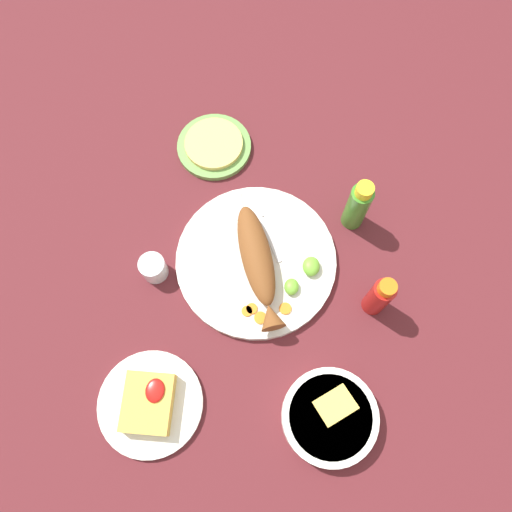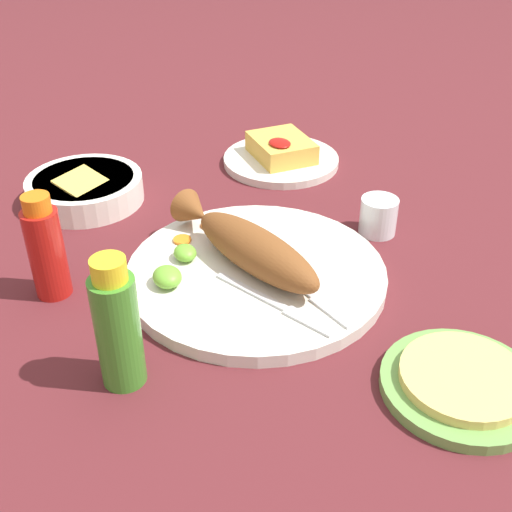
{
  "view_description": "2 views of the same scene",
  "coord_description": "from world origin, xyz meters",
  "px_view_note": "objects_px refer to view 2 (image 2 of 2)",
  "views": [
    {
      "loc": [
        -0.36,
        -0.03,
        1.05
      ],
      "look_at": [
        0.0,
        0.0,
        0.04
      ],
      "focal_mm": 35.0,
      "sensor_mm": 36.0,
      "label": 1
    },
    {
      "loc": [
        0.66,
        -0.28,
        0.51
      ],
      "look_at": [
        0.0,
        0.0,
        0.04
      ],
      "focal_mm": 45.0,
      "sensor_mm": 36.0,
      "label": 2
    }
  ],
  "objects_px": {
    "fork_far": "(281,306)",
    "tortilla_plate": "(462,386)",
    "fork_near": "(310,294)",
    "main_plate": "(256,274)",
    "fried_fish": "(247,245)",
    "guacamole_bowl": "(85,188)",
    "salt_cup": "(378,218)",
    "hot_sauce_bottle_green": "(117,327)",
    "side_plate_fries": "(281,160)",
    "hot_sauce_bottle_red": "(46,249)"
  },
  "relations": [
    {
      "from": "guacamole_bowl",
      "to": "hot_sauce_bottle_green",
      "type": "bearing_deg",
      "value": -5.19
    },
    {
      "from": "salt_cup",
      "to": "tortilla_plate",
      "type": "relative_size",
      "value": 0.32
    },
    {
      "from": "fork_far",
      "to": "hot_sauce_bottle_red",
      "type": "relative_size",
      "value": 1.19
    },
    {
      "from": "fork_far",
      "to": "guacamole_bowl",
      "type": "bearing_deg",
      "value": 175.6
    },
    {
      "from": "main_plate",
      "to": "fork_near",
      "type": "distance_m",
      "value": 0.09
    },
    {
      "from": "hot_sauce_bottle_red",
      "to": "guacamole_bowl",
      "type": "xyz_separation_m",
      "value": [
        -0.24,
        0.09,
        -0.04
      ]
    },
    {
      "from": "fork_far",
      "to": "side_plate_fries",
      "type": "height_order",
      "value": "fork_far"
    },
    {
      "from": "fork_far",
      "to": "hot_sauce_bottle_red",
      "type": "height_order",
      "value": "hot_sauce_bottle_red"
    },
    {
      "from": "fried_fish",
      "to": "fork_far",
      "type": "distance_m",
      "value": 0.11
    },
    {
      "from": "hot_sauce_bottle_red",
      "to": "side_plate_fries",
      "type": "xyz_separation_m",
      "value": [
        -0.24,
        0.44,
        -0.06
      ]
    },
    {
      "from": "fork_near",
      "to": "hot_sauce_bottle_green",
      "type": "distance_m",
      "value": 0.26
    },
    {
      "from": "fried_fish",
      "to": "hot_sauce_bottle_red",
      "type": "distance_m",
      "value": 0.26
    },
    {
      "from": "tortilla_plate",
      "to": "fork_far",
      "type": "bearing_deg",
      "value": -145.8
    },
    {
      "from": "main_plate",
      "to": "hot_sauce_bottle_red",
      "type": "bearing_deg",
      "value": -106.77
    },
    {
      "from": "fork_near",
      "to": "tortilla_plate",
      "type": "height_order",
      "value": "fork_near"
    },
    {
      "from": "side_plate_fries",
      "to": "guacamole_bowl",
      "type": "xyz_separation_m",
      "value": [
        0.0,
        -0.36,
        0.02
      ]
    },
    {
      "from": "hot_sauce_bottle_red",
      "to": "salt_cup",
      "type": "distance_m",
      "value": 0.48
    },
    {
      "from": "fork_near",
      "to": "hot_sauce_bottle_red",
      "type": "height_order",
      "value": "hot_sauce_bottle_red"
    },
    {
      "from": "main_plate",
      "to": "guacamole_bowl",
      "type": "height_order",
      "value": "guacamole_bowl"
    },
    {
      "from": "hot_sauce_bottle_red",
      "to": "hot_sauce_bottle_green",
      "type": "xyz_separation_m",
      "value": [
        0.2,
        0.05,
        0.01
      ]
    },
    {
      "from": "main_plate",
      "to": "hot_sauce_bottle_red",
      "type": "xyz_separation_m",
      "value": [
        -0.08,
        -0.26,
        0.06
      ]
    },
    {
      "from": "fork_far",
      "to": "tortilla_plate",
      "type": "relative_size",
      "value": 0.97
    },
    {
      "from": "main_plate",
      "to": "guacamole_bowl",
      "type": "relative_size",
      "value": 1.88
    },
    {
      "from": "hot_sauce_bottle_green",
      "to": "guacamole_bowl",
      "type": "xyz_separation_m",
      "value": [
        -0.44,
        0.04,
        -0.05
      ]
    },
    {
      "from": "fried_fish",
      "to": "fork_far",
      "type": "bearing_deg",
      "value": -17.38
    },
    {
      "from": "fork_far",
      "to": "hot_sauce_bottle_green",
      "type": "bearing_deg",
      "value": -108.72
    },
    {
      "from": "hot_sauce_bottle_red",
      "to": "tortilla_plate",
      "type": "height_order",
      "value": "hot_sauce_bottle_red"
    },
    {
      "from": "main_plate",
      "to": "fried_fish",
      "type": "bearing_deg",
      "value": -162.5
    },
    {
      "from": "main_plate",
      "to": "tortilla_plate",
      "type": "bearing_deg",
      "value": 23.74
    },
    {
      "from": "fork_near",
      "to": "fork_far",
      "type": "distance_m",
      "value": 0.05
    },
    {
      "from": "side_plate_fries",
      "to": "tortilla_plate",
      "type": "relative_size",
      "value": 1.19
    },
    {
      "from": "fork_near",
      "to": "tortilla_plate",
      "type": "distance_m",
      "value": 0.22
    },
    {
      "from": "fork_far",
      "to": "tortilla_plate",
      "type": "distance_m",
      "value": 0.23
    },
    {
      "from": "hot_sauce_bottle_red",
      "to": "tortilla_plate",
      "type": "bearing_deg",
      "value": 46.73
    },
    {
      "from": "main_plate",
      "to": "tortilla_plate",
      "type": "xyz_separation_m",
      "value": [
        0.28,
        0.12,
        -0.0
      ]
    },
    {
      "from": "main_plate",
      "to": "hot_sauce_bottle_green",
      "type": "height_order",
      "value": "hot_sauce_bottle_green"
    },
    {
      "from": "main_plate",
      "to": "tortilla_plate",
      "type": "height_order",
      "value": "main_plate"
    },
    {
      "from": "fork_near",
      "to": "side_plate_fries",
      "type": "xyz_separation_m",
      "value": [
        -0.4,
        0.15,
        -0.01
      ]
    },
    {
      "from": "fork_far",
      "to": "fork_near",
      "type": "bearing_deg",
      "value": 75.95
    },
    {
      "from": "main_plate",
      "to": "salt_cup",
      "type": "bearing_deg",
      "value": 100.82
    },
    {
      "from": "fork_far",
      "to": "hot_sauce_bottle_green",
      "type": "relative_size",
      "value": 1.07
    },
    {
      "from": "fork_near",
      "to": "guacamole_bowl",
      "type": "relative_size",
      "value": 0.98
    },
    {
      "from": "hot_sauce_bottle_green",
      "to": "tortilla_plate",
      "type": "distance_m",
      "value": 0.38
    },
    {
      "from": "hot_sauce_bottle_green",
      "to": "salt_cup",
      "type": "bearing_deg",
      "value": 110.56
    },
    {
      "from": "main_plate",
      "to": "tortilla_plate",
      "type": "distance_m",
      "value": 0.31
    },
    {
      "from": "main_plate",
      "to": "hot_sauce_bottle_green",
      "type": "distance_m",
      "value": 0.25
    },
    {
      "from": "fried_fish",
      "to": "hot_sauce_bottle_red",
      "type": "relative_size",
      "value": 1.96
    },
    {
      "from": "hot_sauce_bottle_red",
      "to": "guacamole_bowl",
      "type": "relative_size",
      "value": 0.77
    },
    {
      "from": "fork_near",
      "to": "hot_sauce_bottle_green",
      "type": "height_order",
      "value": "hot_sauce_bottle_green"
    },
    {
      "from": "tortilla_plate",
      "to": "side_plate_fries",
      "type": "bearing_deg",
      "value": 174.03
    }
  ]
}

